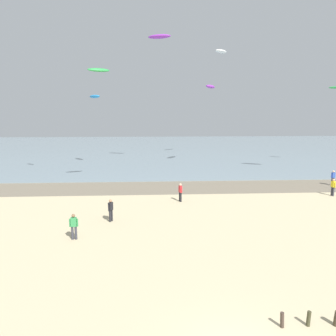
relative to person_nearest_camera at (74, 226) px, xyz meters
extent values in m
cube|color=#7A6D59|center=(7.99, 14.42, -0.91)|extent=(120.00, 6.30, 0.01)
cube|color=gray|center=(7.99, 52.57, -0.87)|extent=(160.00, 70.00, 0.10)
cylinder|color=#41332B|center=(9.95, -9.39, -0.61)|extent=(0.16, 0.17, 0.62)
cylinder|color=#3D3C27|center=(11.00, -9.36, -0.62)|extent=(0.18, 0.16, 0.61)
cylinder|color=#383842|center=(0.11, 0.01, -0.48)|extent=(0.16, 0.16, 0.88)
cylinder|color=#383842|center=(-0.11, -0.01, -0.48)|extent=(0.16, 0.16, 0.88)
cube|color=#338C4C|center=(0.00, 0.00, 0.26)|extent=(0.37, 0.24, 0.60)
sphere|color=brown|center=(0.00, 0.00, 0.68)|extent=(0.22, 0.22, 0.22)
cylinder|color=#338C4C|center=(0.24, 0.01, 0.21)|extent=(0.09, 0.09, 0.52)
cylinder|color=#338C4C|center=(-0.24, -0.01, 0.21)|extent=(0.09, 0.09, 0.52)
cylinder|color=#383842|center=(22.88, 10.03, -0.48)|extent=(0.16, 0.16, 0.88)
cylinder|color=#383842|center=(22.93, 9.82, -0.48)|extent=(0.16, 0.16, 0.88)
cube|color=yellow|center=(22.90, 9.92, 0.26)|extent=(0.30, 0.40, 0.60)
sphere|color=tan|center=(22.90, 9.92, 0.68)|extent=(0.22, 0.22, 0.22)
cylinder|color=yellow|center=(22.85, 10.16, 0.21)|extent=(0.09, 0.09, 0.52)
cylinder|color=yellow|center=(22.96, 9.69, 0.21)|extent=(0.09, 0.09, 0.52)
cylinder|color=#232328|center=(1.91, 3.35, -0.48)|extent=(0.16, 0.16, 0.88)
cylinder|color=#232328|center=(2.02, 3.54, -0.48)|extent=(0.16, 0.16, 0.88)
cube|color=black|center=(1.97, 3.44, 0.26)|extent=(0.37, 0.42, 0.60)
sphere|color=#9E7051|center=(1.97, 3.44, 0.68)|extent=(0.22, 0.22, 0.22)
cylinder|color=black|center=(1.85, 3.24, 0.21)|extent=(0.09, 0.09, 0.52)
cylinder|color=black|center=(2.09, 3.65, 0.21)|extent=(0.09, 0.09, 0.52)
cylinder|color=#232328|center=(7.76, 8.59, -0.48)|extent=(0.16, 0.16, 0.88)
cylinder|color=#232328|center=(7.69, 8.79, -0.48)|extent=(0.16, 0.16, 0.88)
cube|color=red|center=(7.73, 8.69, 0.26)|extent=(0.33, 0.41, 0.60)
sphere|color=beige|center=(7.73, 8.69, 0.68)|extent=(0.22, 0.22, 0.22)
cylinder|color=red|center=(7.81, 8.46, 0.21)|extent=(0.09, 0.09, 0.52)
cylinder|color=red|center=(7.64, 8.91, 0.21)|extent=(0.09, 0.09, 0.52)
cylinder|color=#383842|center=(25.57, 14.43, -0.48)|extent=(0.16, 0.16, 0.88)
cylinder|color=#383842|center=(25.36, 14.38, -0.48)|extent=(0.16, 0.16, 0.88)
cube|color=#2D4CA5|center=(25.47, 14.41, 0.26)|extent=(0.40, 0.30, 0.60)
sphere|color=beige|center=(25.47, 14.41, 0.68)|extent=(0.22, 0.22, 0.22)
cylinder|color=#2D4CA5|center=(25.70, 14.46, 0.21)|extent=(0.09, 0.09, 0.52)
cylinder|color=#2D4CA5|center=(25.23, 14.35, 0.21)|extent=(0.09, 0.09, 0.52)
ellipsoid|color=purple|center=(6.50, 28.98, 17.91)|extent=(3.58, 2.19, 0.63)
ellipsoid|color=green|center=(-0.14, 14.11, 11.42)|extent=(2.39, 1.55, 0.53)
ellipsoid|color=white|center=(16.89, 35.45, 17.10)|extent=(2.88, 2.91, 0.65)
ellipsoid|color=purple|center=(13.90, 28.15, 10.88)|extent=(2.36, 3.22, 0.61)
ellipsoid|color=#2384D1|center=(-2.86, 28.08, 9.43)|extent=(2.34, 2.87, 0.51)
camera|label=1|loc=(4.93, -20.52, 7.26)|focal=35.07mm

